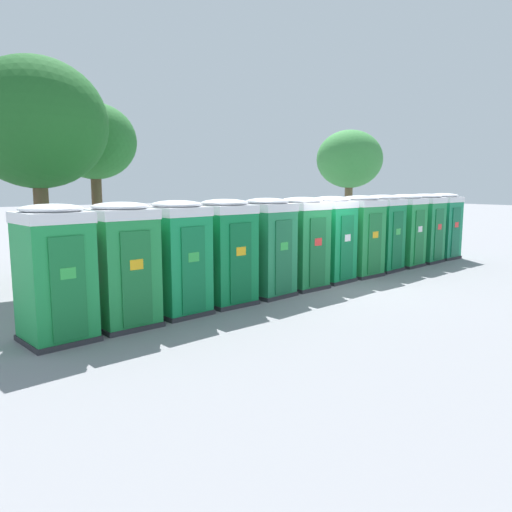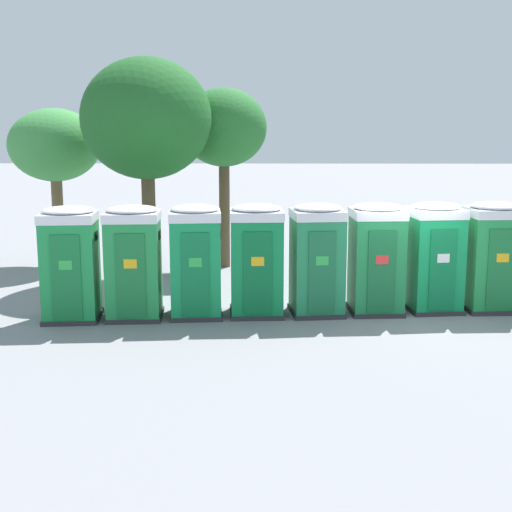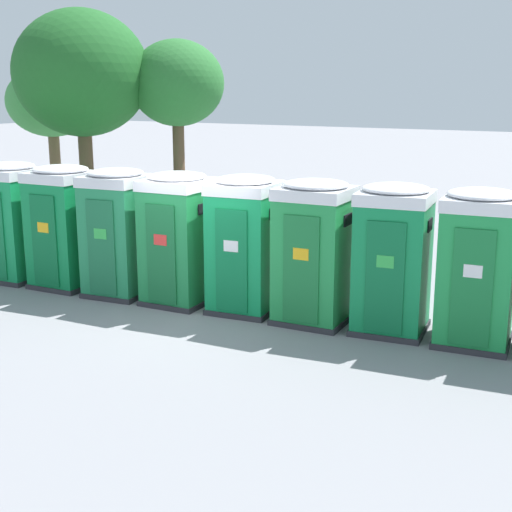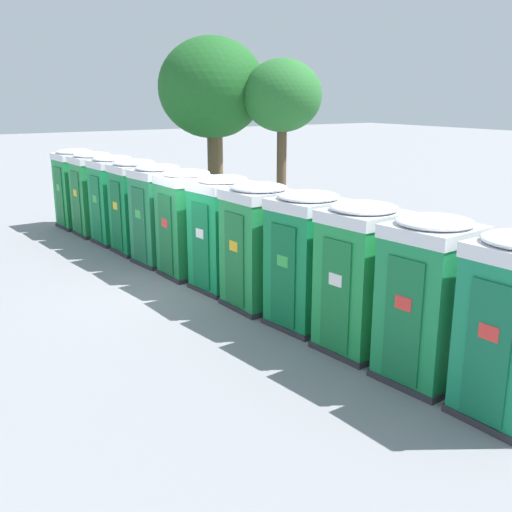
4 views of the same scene
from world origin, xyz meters
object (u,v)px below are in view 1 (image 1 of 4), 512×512
street_tree_0 (36,124)px  street_tree_2 (94,143)px  portapotty_4 (267,247)px  portapotty_2 (178,257)px  portapotty_0 (55,273)px  street_tree_3 (349,160)px  portapotty_6 (331,239)px  portapotty_9 (404,230)px  portapotty_8 (382,232)px  portapotty_10 (424,228)px  portapotty_5 (302,243)px  portapotty_1 (122,264)px  portapotty_11 (442,226)px  portapotty_3 (225,252)px  portapotty_7 (360,236)px

street_tree_0 → street_tree_2: size_ratio=1.14×
portapotty_4 → street_tree_0: (-4.45, 3.91, 3.12)m
portapotty_2 → street_tree_2: bearing=86.6°
portapotty_0 → street_tree_3: bearing=24.5°
portapotty_6 → portapotty_9: 4.13m
portapotty_8 → portapotty_10: 2.75m
portapotty_0 → portapotty_5: bearing=5.8°
portapotty_8 → street_tree_0: (-9.92, 3.32, 3.12)m
portapotty_1 → portapotty_9: 11.01m
portapotty_4 → portapotty_9: bearing=5.7°
portapotty_9 → street_tree_3: bearing=56.8°
portapotty_0 → portapotty_11: same height
portapotty_3 → street_tree_2: bearing=100.7°
street_tree_2 → portapotty_9: bearing=-26.9°
portapotty_7 → portapotty_10: 4.13m
portapotty_4 → portapotty_7: 4.13m
portapotty_10 → street_tree_2: street_tree_2 is taller
portapotty_3 → portapotty_7: same height
portapotty_6 → portapotty_5: bearing=-171.7°
portapotty_0 → street_tree_0: size_ratio=0.42×
portapotty_4 → portapotty_11: size_ratio=1.00×
portapotty_4 → portapotty_8: 5.50m
portapotty_11 → portapotty_2: bearing=-174.7°
street_tree_0 → street_tree_3: street_tree_0 is taller
portapotty_11 → portapotty_3: bearing=-174.8°
portapotty_4 → portapotty_11: 9.63m
portapotty_8 → portapotty_9: size_ratio=1.00×
portapotty_2 → street_tree_2: size_ratio=0.48×
portapotty_5 → portapotty_10: bearing=5.5°
portapotty_0 → portapotty_5: (6.84, 0.69, 0.00)m
portapotty_4 → portapotty_7: size_ratio=1.00×
portapotty_5 → portapotty_9: same height
portapotty_5 → portapotty_9: 5.50m
portapotty_9 → portapotty_11: (2.74, 0.23, 0.00)m
street_tree_0 → street_tree_3: 15.68m
portapotty_11 → street_tree_3: bearing=77.4°
portapotty_1 → portapotty_2: size_ratio=1.00×
portapotty_2 → portapotty_9: bearing=5.4°
portapotty_0 → street_tree_3: (16.41, 7.49, 2.79)m
portapotty_2 → portapotty_6: same height
portapotty_5 → portapotty_11: 8.25m
street_tree_3 → portapotty_3: bearing=-150.3°
portapotty_3 → portapotty_11: 11.01m
portapotty_1 → portapotty_3: same height
portapotty_3 → portapotty_5: same height
portapotty_9 → street_tree_3: 7.97m
street_tree_2 → street_tree_0: bearing=-144.2°
street_tree_2 → street_tree_3: street_tree_3 is taller
street_tree_2 → street_tree_3: 13.44m
portapotty_0 → portapotty_8: same height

